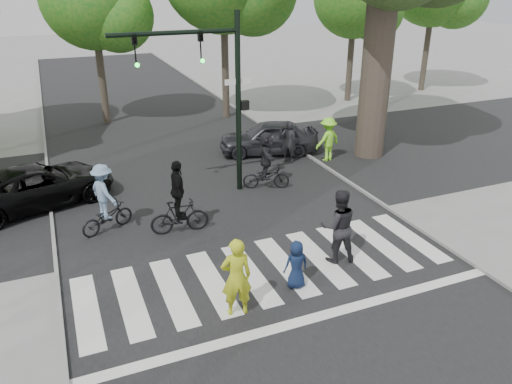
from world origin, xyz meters
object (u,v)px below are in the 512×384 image
traffic_signal (213,80)px  car_suv (38,186)px  car_grey (269,137)px  cyclist_right (266,164)px  pedestrian_woman (236,277)px  cyclist_left (105,203)px  pedestrian_child (296,265)px  pedestrian_adult (338,226)px  cyclist_mid (179,204)px

traffic_signal → car_suv: size_ratio=1.23×
traffic_signal → car_grey: traffic_signal is taller
car_suv → car_grey: bearing=-96.7°
cyclist_right → pedestrian_woman: bearing=-118.9°
cyclist_left → car_grey: bearing=32.1°
traffic_signal → pedestrian_woman: bearing=-104.7°
car_suv → cyclist_right: bearing=-120.2°
traffic_signal → pedestrian_child: traffic_signal is taller
pedestrian_woman → cyclist_left: bearing=-59.1°
car_grey → pedestrian_child: bearing=-4.5°
pedestrian_adult → cyclist_mid: (-3.44, 3.10, -0.09)m
cyclist_mid → pedestrian_child: bearing=-63.6°
cyclist_mid → car_suv: bearing=135.9°
pedestrian_woman → traffic_signal: bearing=-96.5°
pedestrian_adult → car_suv: pedestrian_adult is taller
traffic_signal → car_suv: (-5.69, 1.32, -3.22)m
traffic_signal → cyclist_left: traffic_signal is taller
cyclist_left → car_grey: cyclist_left is taller
pedestrian_woman → cyclist_mid: cyclist_mid is taller
pedestrian_adult → cyclist_left: bearing=-23.7°
pedestrian_adult → cyclist_right: cyclist_right is taller
traffic_signal → car_grey: size_ratio=1.46×
pedestrian_child → pedestrian_adult: (1.56, 0.69, 0.39)m
traffic_signal → pedestrian_child: (-0.03, -6.13, -3.28)m
cyclist_left → car_suv: bearing=123.8°
pedestrian_adult → cyclist_left: (-5.39, 4.04, -0.11)m
cyclist_right → car_suv: 7.62m
pedestrian_woman → car_grey: pedestrian_woman is taller
traffic_signal → pedestrian_child: size_ratio=4.84×
pedestrian_child → traffic_signal: bearing=-86.8°
pedestrian_child → cyclist_mid: (-1.88, 3.80, 0.30)m
pedestrian_child → car_grey: bearing=-106.6°
car_suv → pedestrian_child: bearing=-160.8°
car_grey → cyclist_right: bearing=-9.7°
car_suv → car_grey: size_ratio=1.18×
car_grey → traffic_signal: bearing=-31.5°
pedestrian_adult → cyclist_right: size_ratio=0.98×
pedestrian_adult → cyclist_mid: size_ratio=0.91×
traffic_signal → car_suv: traffic_signal is taller
pedestrian_adult → car_grey: pedestrian_adult is taller
pedestrian_woman → cyclist_mid: size_ratio=0.85×
pedestrian_child → cyclist_left: size_ratio=0.59×
pedestrian_child → pedestrian_adult: size_ratio=0.61×
cyclist_mid → car_grey: 7.60m
cyclist_right → pedestrian_adult: bearing=-92.5°
pedestrian_woman → cyclist_mid: bearing=-79.1°
pedestrian_adult → cyclist_mid: bearing=-29.0°
car_grey → cyclist_left: bearing=-42.3°
cyclist_mid → pedestrian_adult: bearing=-42.1°
pedestrian_child → car_suv: bearing=-49.3°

